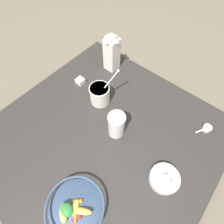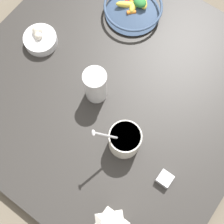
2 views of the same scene
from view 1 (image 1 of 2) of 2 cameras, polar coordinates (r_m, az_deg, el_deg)
name	(u,v)px [view 1 (image 1 of 2)]	position (r m, az deg, el deg)	size (l,w,h in m)	color
ground_plane	(104,140)	(0.93, -2.72, -9.10)	(6.00, 6.00, 0.00)	#665B4C
countertop	(104,138)	(0.91, -2.79, -8.50)	(1.06, 1.06, 0.05)	#2D2B28
fruit_bowl	(75,208)	(0.79, -12.01, -28.24)	(0.23, 0.23, 0.07)	#384C6B
milk_carton	(112,52)	(1.09, -0.07, 19.12)	(0.07, 0.07, 0.25)	silver
yogurt_tub	(100,94)	(0.95, -3.99, 5.97)	(0.14, 0.13, 0.23)	silver
drinking_cup	(116,125)	(0.83, 1.44, -4.17)	(0.08, 0.08, 0.15)	white
spice_jar	(80,81)	(1.08, -10.31, 9.86)	(0.05, 0.05, 0.03)	silver
measuring_scoop	(206,128)	(1.01, 28.47, -4.70)	(0.08, 0.06, 0.03)	white
garlic_bowl	(165,179)	(0.83, 16.85, -20.19)	(0.13, 0.13, 0.07)	white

